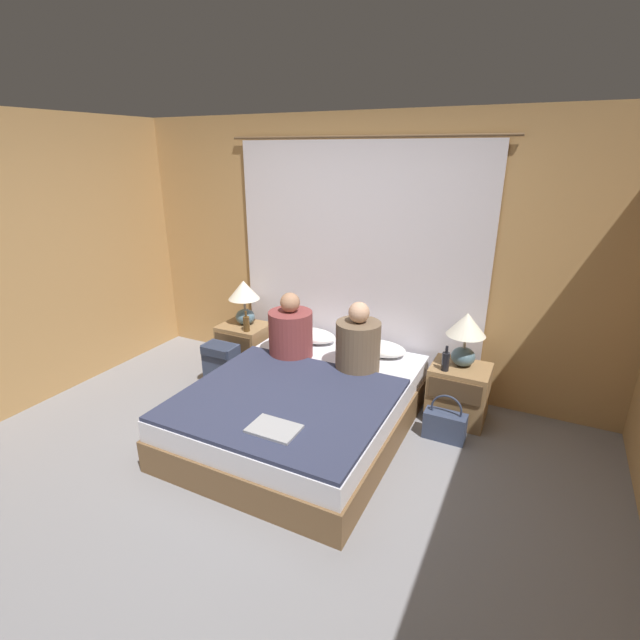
% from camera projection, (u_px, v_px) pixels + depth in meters
% --- Properties ---
extents(ground_plane, '(16.00, 16.00, 0.00)m').
position_uv_depth(ground_plane, '(257.00, 479.00, 3.26)').
color(ground_plane, gray).
extents(wall_back, '(4.86, 0.06, 2.50)m').
position_uv_depth(wall_back, '(359.00, 255.00, 4.36)').
color(wall_back, tan).
rests_on(wall_back, ground_plane).
extents(wall_left, '(0.06, 3.71, 2.50)m').
position_uv_depth(wall_left, '(7.00, 269.00, 3.84)').
color(wall_left, tan).
rests_on(wall_left, ground_plane).
extents(curtain_panel, '(2.61, 0.02, 2.30)m').
position_uv_depth(curtain_panel, '(356.00, 267.00, 4.35)').
color(curtain_panel, silver).
rests_on(curtain_panel, ground_plane).
extents(bed, '(1.58, 2.02, 0.42)m').
position_uv_depth(bed, '(304.00, 407.00, 3.78)').
color(bed, brown).
rests_on(bed, ground_plane).
extents(nightstand_left, '(0.48, 0.41, 0.49)m').
position_uv_depth(nightstand_left, '(245.00, 347.00, 4.85)').
color(nightstand_left, '#937047').
rests_on(nightstand_left, ground_plane).
extents(nightstand_right, '(0.48, 0.41, 0.49)m').
position_uv_depth(nightstand_right, '(458.00, 393.00, 3.93)').
color(nightstand_right, '#937047').
rests_on(nightstand_right, ground_plane).
extents(lamp_left, '(0.32, 0.32, 0.46)m').
position_uv_depth(lamp_left, '(244.00, 296.00, 4.69)').
color(lamp_left, slate).
rests_on(lamp_left, nightstand_left).
extents(lamp_right, '(0.32, 0.32, 0.46)m').
position_uv_depth(lamp_right, '(466.00, 332.00, 3.77)').
color(lamp_right, slate).
rests_on(lamp_right, nightstand_right).
extents(pillow_left, '(0.49, 0.29, 0.12)m').
position_uv_depth(pillow_left, '(312.00, 335.00, 4.53)').
color(pillow_left, white).
rests_on(pillow_left, bed).
extents(pillow_right, '(0.49, 0.29, 0.12)m').
position_uv_depth(pillow_right, '(379.00, 348.00, 4.23)').
color(pillow_right, white).
rests_on(pillow_right, bed).
extents(blanket_on_bed, '(1.52, 1.39, 0.03)m').
position_uv_depth(blanket_on_bed, '(285.00, 399.00, 3.47)').
color(blanket_on_bed, '#2D334C').
rests_on(blanket_on_bed, bed).
extents(person_left_in_bed, '(0.40, 0.40, 0.59)m').
position_uv_depth(person_left_in_bed, '(291.00, 331.00, 4.16)').
color(person_left_in_bed, brown).
rests_on(person_left_in_bed, bed).
extents(person_right_in_bed, '(0.38, 0.38, 0.60)m').
position_uv_depth(person_right_in_bed, '(358.00, 344.00, 3.88)').
color(person_right_in_bed, brown).
rests_on(person_right_in_bed, bed).
extents(beer_bottle_on_left_stand, '(0.06, 0.06, 0.21)m').
position_uv_depth(beer_bottle_on_left_stand, '(246.00, 323.00, 4.58)').
color(beer_bottle_on_left_stand, '#513819').
rests_on(beer_bottle_on_left_stand, nightstand_left).
extents(beer_bottle_on_right_stand, '(0.06, 0.06, 0.21)m').
position_uv_depth(beer_bottle_on_right_stand, '(446.00, 361.00, 3.76)').
color(beer_bottle_on_right_stand, black).
rests_on(beer_bottle_on_right_stand, nightstand_right).
extents(laptop_on_bed, '(0.33, 0.23, 0.02)m').
position_uv_depth(laptop_on_bed, '(274.00, 429.00, 3.05)').
color(laptop_on_bed, '#9EA0A5').
rests_on(laptop_on_bed, blanket_on_bed).
extents(backpack_on_floor, '(0.33, 0.21, 0.43)m').
position_uv_depth(backpack_on_floor, '(221.00, 363.00, 4.48)').
color(backpack_on_floor, '#333D56').
rests_on(backpack_on_floor, ground_plane).
extents(handbag_on_floor, '(0.33, 0.14, 0.39)m').
position_uv_depth(handbag_on_floor, '(445.00, 425.00, 3.68)').
color(handbag_on_floor, '#333D56').
rests_on(handbag_on_floor, ground_plane).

